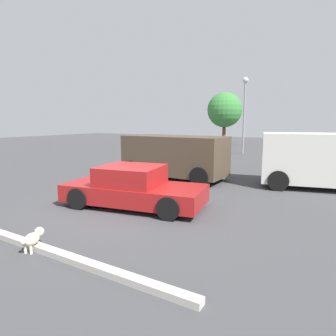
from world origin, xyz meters
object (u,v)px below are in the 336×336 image
Objects in this scene: suv_dark at (174,156)px; light_post_near at (245,102)px; dog at (33,238)px; sedan_foreground at (133,188)px; van_white at (336,159)px.

suv_dark is 0.78× the size of light_post_near.
dog is at bearing -85.68° from light_post_near.
sedan_foreground is 4.47m from suv_dark.
van_white is at bearing -45.47° from dog.
light_post_near is (-0.30, 11.61, 2.99)m from suv_dark.
light_post_near is (-1.46, 19.40, 3.78)m from dog.
suv_dark is (-1.02, 4.32, 0.49)m from sedan_foreground.
van_white reaches higher than suv_dark.
van_white is 1.23× the size of suv_dark.
light_post_near is at bearing -87.49° from suv_dark.
light_post_near reaches higher than dog.
light_post_near reaches higher than van_white.
light_post_near is at bearing 109.78° from van_white.
suv_dark is (-6.23, -1.41, -0.09)m from van_white.
suv_dark reaches higher than dog.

